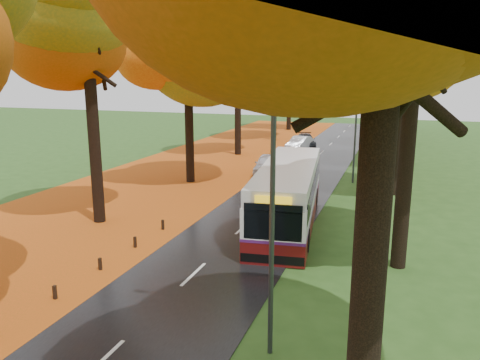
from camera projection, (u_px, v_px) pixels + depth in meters
The scene contains 13 objects.
road at pixel (278, 194), 30.16m from camera, with size 6.50×90.00×0.04m, color black.
centre_line at pixel (278, 194), 30.15m from camera, with size 0.12×90.00×0.01m, color silver.
leaf_verge at pixel (155, 184), 33.03m from camera, with size 12.00×90.00×0.02m, color #81470B.
leaf_drift at pixel (234, 190), 31.12m from camera, with size 0.90×90.00×0.01m, color #D34C15.
trees_left at pixel (187, 45), 32.21m from camera, with size 9.20×74.00×13.88m.
trees_right at pixel (408, 38), 27.45m from camera, with size 9.30×74.20×13.96m.
streetlamp_near at pixel (263, 190), 12.19m from camera, with size 2.45×0.18×8.00m.
streetlamp_mid at pixel (352, 116), 32.44m from camera, with size 2.45×0.18×8.00m.
streetlamp_far at pixel (373, 100), 52.69m from camera, with size 2.45×0.18×8.00m.
bus at pixel (288, 193), 24.09m from camera, with size 4.14×11.97×3.08m.
car_white at pixel (267, 164), 36.01m from camera, with size 1.78×4.44×1.51m, color silver.
car_silver at pixel (300, 144), 46.68m from camera, with size 1.50×4.31×1.42m, color #A6AAAE.
car_dark at pixel (306, 141), 49.17m from camera, with size 1.86×4.58×1.33m, color black.
Camera 1 is at (7.25, -3.37, 7.70)m, focal length 35.00 mm.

